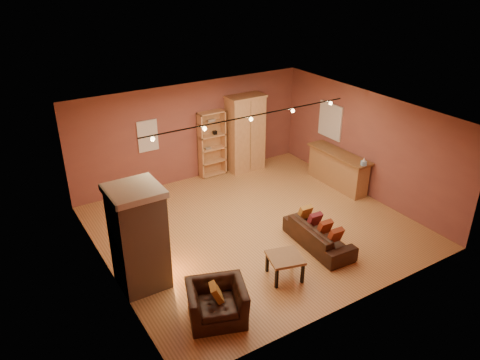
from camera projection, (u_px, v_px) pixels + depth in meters
floor at (254, 227)px, 11.25m from camera, size 7.00×7.00×0.00m
ceiling at (256, 115)px, 10.02m from camera, size 7.00×7.00×0.00m
back_wall at (192, 132)px, 13.12m from camera, size 7.00×0.02×2.80m
left_wall at (103, 215)px, 8.98m from camera, size 0.02×6.50×2.80m
right_wall at (366, 144)px, 12.29m from camera, size 0.02×6.50×2.80m
fireplace at (139, 237)px, 8.88m from camera, size 1.01×0.98×2.12m
back_window at (148, 136)px, 12.42m from camera, size 0.56×0.04×0.86m
bookcase at (211, 143)px, 13.48m from camera, size 0.80×0.31×1.94m
armoire at (245, 133)px, 13.76m from camera, size 1.13×0.64×2.29m
bar_counter at (338, 169)px, 13.03m from camera, size 0.56×2.07×0.99m
tissue_box at (364, 162)px, 12.03m from camera, size 0.17×0.17×0.23m
right_window at (330, 121)px, 13.24m from camera, size 0.05×0.90×1.00m
loveseat at (319, 231)px, 10.36m from camera, size 0.65×1.87×0.76m
armchair at (216, 297)px, 8.25m from camera, size 1.21×0.99×0.91m
coffee_table at (285, 260)px, 9.32m from camera, size 0.81×0.81×0.50m
track_rail at (251, 117)px, 10.22m from camera, size 5.20×0.09×0.13m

